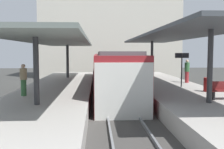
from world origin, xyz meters
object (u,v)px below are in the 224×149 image
Objects in this scene: litter_bin at (207,85)px; passenger_mid_platform at (187,71)px; commuter_train at (113,73)px; passenger_near_bench at (23,79)px; platform_bench at (224,90)px; platform_sign at (182,62)px.

litter_bin is 4.66m from passenger_mid_platform.
commuter_train is 9.42× the size of passenger_near_bench.
passenger_mid_platform reaches higher than passenger_near_bench.
platform_bench is 0.82× the size of passenger_mid_platform.
platform_sign is at bearing 96.49° from platform_bench.
platform_bench reaches higher than litter_bin.
passenger_near_bench reaches higher than litter_bin.
platform_bench is 2.59m from litter_bin.
platform_bench is 9.99m from passenger_near_bench.
litter_bin is at bearing -94.44° from passenger_mid_platform.
platform_bench is at bearing -83.51° from platform_sign.
commuter_train reaches higher than platform_bench.
platform_sign is at bearing 18.42° from passenger_near_bench.
commuter_train is 6.93m from litter_bin.
passenger_mid_platform is at bearing -0.24° from commuter_train.
litter_bin is (0.29, 2.57, -0.06)m from platform_bench.
platform_bench is 0.63× the size of platform_sign.
platform_sign is 9.84m from passenger_near_bench.
platform_sign reaches higher than litter_bin.
passenger_near_bench is at bearing 170.49° from platform_bench.
passenger_near_bench is at bearing -152.18° from passenger_mid_platform.
passenger_mid_platform is at bearing 27.82° from passenger_near_bench.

